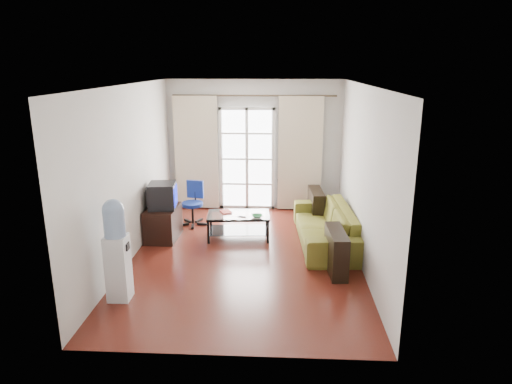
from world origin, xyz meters
The scene contains 20 objects.
floor centered at (0.00, 0.00, 0.00)m, with size 5.20×5.20×0.00m, color #591F15.
ceiling centered at (0.00, 0.00, 2.70)m, with size 5.20×5.20×0.00m, color white.
wall_back centered at (0.00, 2.60, 1.35)m, with size 3.60×0.02×2.70m, color silver.
wall_front centered at (0.00, -2.60, 1.35)m, with size 3.60×0.02×2.70m, color silver.
wall_left centered at (-1.80, 0.00, 1.35)m, with size 0.02×5.20×2.70m, color silver.
wall_right centered at (1.80, 0.00, 1.35)m, with size 0.02×5.20×2.70m, color silver.
french_door centered at (-0.15, 2.54, 1.07)m, with size 1.16×0.06×2.15m.
curtain_rod centered at (0.00, 2.50, 2.38)m, with size 0.04×0.04×3.30m, color #4C3F2D.
curtain_left centered at (-1.20, 2.48, 1.20)m, with size 0.90×0.07×2.35m, color beige.
curtain_right centered at (0.95, 2.48, 1.20)m, with size 0.90×0.07×2.35m, color beige.
radiator centered at (0.80, 2.50, 0.33)m, with size 0.64×0.12×0.64m, color gray.
sofa centered at (1.32, 0.65, 0.32)m, with size 1.00×2.26×0.65m, color olive.
coffee_table centered at (-0.18, 0.83, 0.28)m, with size 1.13×0.70×0.44m.
bowl centered at (0.16, 0.66, 0.46)m, with size 0.24×0.24×0.05m, color #2E8031.
book centered at (-0.49, 0.87, 0.45)m, with size 0.26×0.29×0.02m, color maroon.
remote centered at (-0.10, 0.67, 0.45)m, with size 0.14×0.04×0.02m, color black.
tv_stand centered at (-1.51, 0.72, 0.28)m, with size 0.52×0.78×0.57m, color black.
crt_tv centered at (-1.51, 0.71, 0.79)m, with size 0.53×0.53×0.44m.
task_chair centered at (-1.12, 1.48, 0.25)m, with size 0.65×0.65×0.83m.
water_cooler centered at (-1.54, -1.45, 0.72)m, with size 0.30×0.28×1.37m.
Camera 1 is at (0.54, -6.78, 3.00)m, focal length 32.00 mm.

